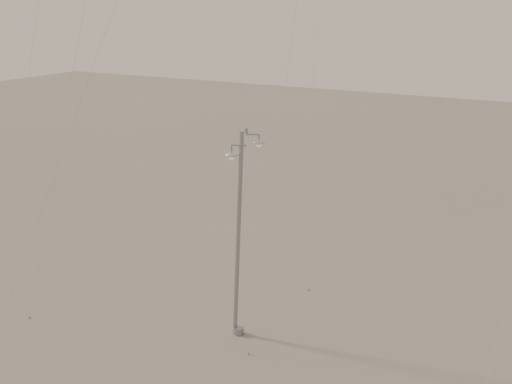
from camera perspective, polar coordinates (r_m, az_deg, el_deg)
The scene contains 2 objects.
street_lamp at distance 29.04m, azimuth -1.29°, elevation -2.92°, with size 1.54×0.91×8.93m.
kite_3 at distance 27.60m, azimuth -12.95°, elevation 9.36°, with size 5.33×3.99×15.34m.
Camera 1 is at (14.61, -18.09, 14.04)m, focal length 50.00 mm.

